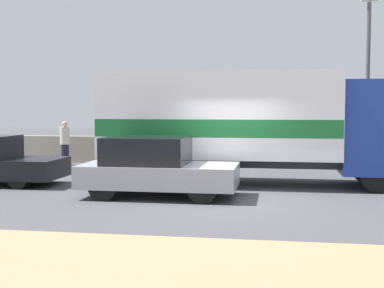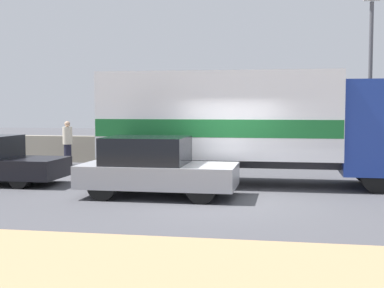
# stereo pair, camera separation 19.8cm
# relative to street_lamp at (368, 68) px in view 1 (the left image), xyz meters

# --- Properties ---
(ground_plane) EXTENTS (80.00, 80.00, 0.00)m
(ground_plane) POSITION_rel_street_lamp_xyz_m (-4.24, -6.78, -3.56)
(ground_plane) COLOR #47474C
(stone_wall_backdrop) EXTENTS (60.00, 0.35, 1.06)m
(stone_wall_backdrop) POSITION_rel_street_lamp_xyz_m (-4.24, 1.09, -3.03)
(stone_wall_backdrop) COLOR #A39984
(stone_wall_backdrop) RESTS_ON ground_plane
(street_lamp) EXTENTS (0.56, 0.28, 6.06)m
(street_lamp) POSITION_rel_street_lamp_xyz_m (0.00, 0.00, 0.00)
(street_lamp) COLOR #4C4C51
(street_lamp) RESTS_ON ground_plane
(box_truck) EXTENTS (8.49, 2.62, 3.20)m
(box_truck) POSITION_rel_street_lamp_xyz_m (-3.97, -3.91, -1.74)
(box_truck) COLOR navy
(box_truck) RESTS_ON ground_plane
(car_hatchback) EXTENTS (3.86, 1.81, 1.49)m
(car_hatchback) POSITION_rel_street_lamp_xyz_m (-6.02, -6.45, -2.82)
(car_hatchback) COLOR #9E9EA3
(car_hatchback) RESTS_ON ground_plane
(pedestrian) EXTENTS (0.37, 0.37, 1.69)m
(pedestrian) POSITION_rel_street_lamp_xyz_m (-11.07, -0.02, -2.69)
(pedestrian) COLOR #1E1E2D
(pedestrian) RESTS_ON ground_plane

